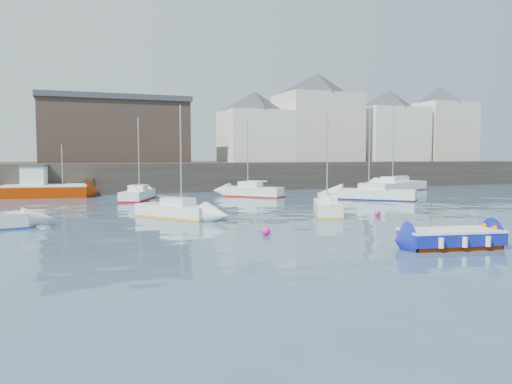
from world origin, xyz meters
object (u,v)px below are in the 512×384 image
object	(u,v)px
buoy_near	(266,235)
sailboat_g	(396,185)
blue_dinghy	(451,237)
buoy_mid	(378,216)
sailboat_c	(327,207)
fishing_boat	(44,187)
sailboat_d	(376,194)
sailboat_b	(175,210)
sailboat_f	(253,191)
buoy_far	(154,213)
sailboat_h	(138,194)

from	to	relation	value
buoy_near	sailboat_g	bearing A→B (deg)	43.19
blue_dinghy	buoy_mid	world-z (taller)	blue_dinghy
buoy_near	sailboat_c	bearing A→B (deg)	42.73
fishing_boat	sailboat_d	bearing A→B (deg)	-25.40
sailboat_b	sailboat_g	distance (m)	30.80
sailboat_f	sailboat_g	world-z (taller)	sailboat_g
buoy_far	buoy_mid	bearing A→B (deg)	-28.03
sailboat_c	sailboat_h	size ratio (longest dim) A/B	0.90
fishing_boat	buoy_mid	world-z (taller)	fishing_boat
blue_dinghy	sailboat_g	xyz separation A→B (m)	(18.44, 28.64, 0.12)
blue_dinghy	sailboat_b	distance (m)	16.42
buoy_near	buoy_far	distance (m)	11.81
sailboat_b	buoy_near	bearing A→B (deg)	-71.90
blue_dinghy	sailboat_c	world-z (taller)	sailboat_c
sailboat_h	sailboat_g	bearing A→B (deg)	2.85
fishing_boat	sailboat_c	bearing A→B (deg)	-49.61
fishing_boat	sailboat_b	world-z (taller)	sailboat_b
fishing_boat	sailboat_g	bearing A→B (deg)	-6.58
sailboat_b	buoy_near	size ratio (longest dim) A/B	16.54
sailboat_b	sailboat_h	distance (m)	13.31
sailboat_b	sailboat_h	world-z (taller)	sailboat_h
blue_dinghy	buoy_near	size ratio (longest dim) A/B	10.46
blue_dinghy	buoy_far	world-z (taller)	blue_dinghy
buoy_mid	buoy_far	world-z (taller)	buoy_mid
sailboat_g	blue_dinghy	bearing A→B (deg)	-122.77
blue_dinghy	sailboat_h	distance (m)	28.77
sailboat_c	buoy_near	distance (m)	9.24
sailboat_b	sailboat_g	bearing A→B (deg)	28.45
sailboat_g	sailboat_f	bearing A→B (deg)	-173.54
fishing_boat	buoy_near	xyz separation A→B (m)	(10.83, -26.96, -0.92)
blue_dinghy	buoy_near	bearing A→B (deg)	136.04
sailboat_f	buoy_mid	xyz separation A→B (m)	(2.26, -16.50, -0.51)
sailboat_b	buoy_near	world-z (taller)	sailboat_b
buoy_mid	fishing_boat	bearing A→B (deg)	131.87
fishing_boat	sailboat_g	world-z (taller)	sailboat_g
sailboat_b	sailboat_f	xyz separation A→B (m)	(9.78, 12.71, 0.07)
sailboat_c	buoy_far	world-z (taller)	sailboat_c
sailboat_b	buoy_far	distance (m)	3.19
blue_dinghy	buoy_mid	size ratio (longest dim) A/B	11.07
fishing_boat	sailboat_d	xyz separation A→B (m)	(26.72, -12.69, -0.42)
sailboat_c	buoy_far	size ratio (longest dim) A/B	16.65
blue_dinghy	sailboat_h	world-z (taller)	sailboat_h
blue_dinghy	buoy_far	size ratio (longest dim) A/B	11.28
buoy_mid	sailboat_d	bearing A→B (deg)	56.39
buoy_near	buoy_mid	xyz separation A→B (m)	(9.35, 4.44, 0.00)
fishing_boat	buoy_far	size ratio (longest dim) A/B	19.71
fishing_boat	buoy_far	distance (m)	17.34
sailboat_c	buoy_near	size ratio (longest dim) A/B	15.45
sailboat_f	sailboat_d	bearing A→B (deg)	-37.18
sailboat_f	sailboat_g	distance (m)	17.41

